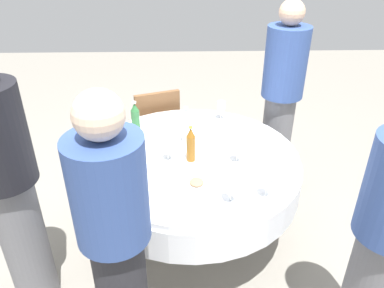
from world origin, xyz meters
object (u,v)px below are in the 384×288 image
(wine_glass_east, at_px, (237,148))
(plate_left, at_px, (197,184))
(dining_table, at_px, (192,172))
(bottle_clear_mid, at_px, (186,127))
(bottle_green_south, at_px, (136,119))
(chair_east, at_px, (156,124))
(wine_glass_right, at_px, (221,107))
(person_south, at_px, (9,187))
(person_mid, at_px, (281,97))
(wine_glass_inner, at_px, (231,186))
(wine_glass_north, at_px, (168,147))
(bottle_amber_near, at_px, (191,145))
(person_far, at_px, (116,241))
(wine_glass_far, at_px, (267,182))
(plate_inner, at_px, (123,161))

(wine_glass_east, bearing_deg, plate_left, -46.50)
(dining_table, xyz_separation_m, bottle_clear_mid, (-0.16, -0.04, 0.28))
(bottle_green_south, height_order, chair_east, bottle_green_south)
(wine_glass_east, relative_size, chair_east, 0.17)
(bottle_green_south, xyz_separation_m, wine_glass_right, (-0.24, 0.66, -0.01))
(bottle_clear_mid, distance_m, person_south, 1.20)
(person_south, bearing_deg, plate_left, -108.43)
(wine_glass_east, bearing_deg, person_mid, 149.14)
(wine_glass_inner, bearing_deg, wine_glass_north, -141.07)
(dining_table, relative_size, bottle_amber_near, 5.89)
(bottle_clear_mid, height_order, chair_east, bottle_clear_mid)
(wine_glass_north, bearing_deg, wine_glass_inner, 38.93)
(person_far, relative_size, chair_east, 1.83)
(wine_glass_inner, bearing_deg, wine_glass_far, 101.05)
(chair_east, bearing_deg, wine_glass_inner, -89.20)
(bottle_amber_near, xyz_separation_m, chair_east, (-0.97, -0.30, -0.34))
(dining_table, relative_size, plate_inner, 6.48)
(bottle_clear_mid, height_order, wine_glass_far, bottle_clear_mid)
(bottle_green_south, relative_size, wine_glass_far, 1.87)
(plate_inner, bearing_deg, bottle_clear_mid, 119.74)
(chair_east, bearing_deg, person_mid, -30.21)
(wine_glass_inner, xyz_separation_m, person_far, (0.39, -0.59, -0.01))
(bottle_clear_mid, relative_size, plate_left, 1.36)
(bottle_amber_near, xyz_separation_m, person_far, (0.84, -0.37, -0.03))
(wine_glass_inner, bearing_deg, dining_table, -158.57)
(wine_glass_inner, bearing_deg, person_mid, 155.03)
(wine_glass_north, bearing_deg, bottle_clear_mid, 150.93)
(wine_glass_north, distance_m, person_far, 0.87)
(wine_glass_far, bearing_deg, person_mid, 163.28)
(dining_table, height_order, wine_glass_inner, wine_glass_inner)
(bottle_green_south, relative_size, person_mid, 0.16)
(person_far, bearing_deg, bottle_clear_mid, -85.14)
(person_mid, xyz_separation_m, person_far, (1.60, -1.15, -0.03))
(dining_table, relative_size, wine_glass_north, 10.50)
(plate_inner, bearing_deg, person_far, 5.63)
(wine_glass_inner, height_order, plate_inner, wine_glass_inner)
(wine_glass_far, relative_size, person_south, 0.09)
(wine_glass_north, height_order, plate_inner, wine_glass_north)
(plate_inner, bearing_deg, bottle_green_south, 172.66)
(bottle_clear_mid, bearing_deg, wine_glass_inner, 19.66)
(wine_glass_inner, height_order, person_far, person_far)
(wine_glass_far, xyz_separation_m, plate_left, (-0.11, -0.40, -0.09))
(bottle_clear_mid, distance_m, wine_glass_right, 0.49)
(dining_table, distance_m, wine_glass_east, 0.40)
(bottle_amber_near, distance_m, person_mid, 1.09)
(wine_glass_right, distance_m, person_mid, 0.54)
(wine_glass_right, height_order, wine_glass_north, wine_glass_right)
(plate_inner, relative_size, person_far, 0.15)
(bottle_amber_near, distance_m, person_south, 1.11)
(bottle_green_south, xyz_separation_m, plate_inner, (0.40, -0.05, -0.11))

